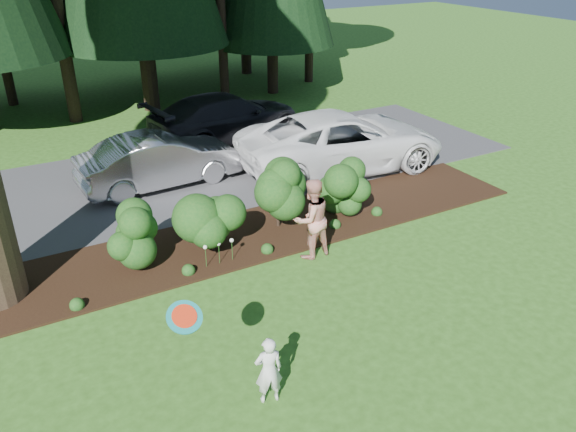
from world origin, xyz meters
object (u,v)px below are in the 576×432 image
(car_dark_suv, at_px, (226,117))
(adult, at_px, (311,219))
(car_silver_wagon, at_px, (160,160))
(car_white_suv, at_px, (342,141))
(child, at_px, (269,370))
(frisbee, at_px, (184,317))

(car_dark_suv, height_order, adult, adult)
(car_dark_suv, bearing_deg, car_silver_wagon, 120.79)
(car_silver_wagon, xyz_separation_m, car_white_suv, (5.08, -1.39, 0.13))
(car_silver_wagon, height_order, car_white_suv, car_white_suv)
(child, bearing_deg, car_white_suv, -118.21)
(car_silver_wagon, xyz_separation_m, adult, (1.67, -5.31, 0.14))
(car_silver_wagon, relative_size, car_white_suv, 0.72)
(car_dark_suv, bearing_deg, child, 149.82)
(car_silver_wagon, height_order, adult, adult)
(car_white_suv, distance_m, child, 9.57)
(car_silver_wagon, xyz_separation_m, car_dark_suv, (3.16, 2.69, 0.07))
(car_silver_wagon, relative_size, car_dark_suv, 0.81)
(child, bearing_deg, car_silver_wagon, -85.13)
(car_white_suv, relative_size, child, 5.32)
(car_dark_suv, distance_m, adult, 8.14)
(car_silver_wagon, distance_m, adult, 5.57)
(car_silver_wagon, bearing_deg, frisbee, 161.44)
(adult, bearing_deg, child, 45.62)
(child, height_order, adult, adult)
(car_dark_suv, relative_size, frisbee, 11.31)
(frisbee, bearing_deg, adult, 39.91)
(frisbee, bearing_deg, car_dark_suv, 64.31)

